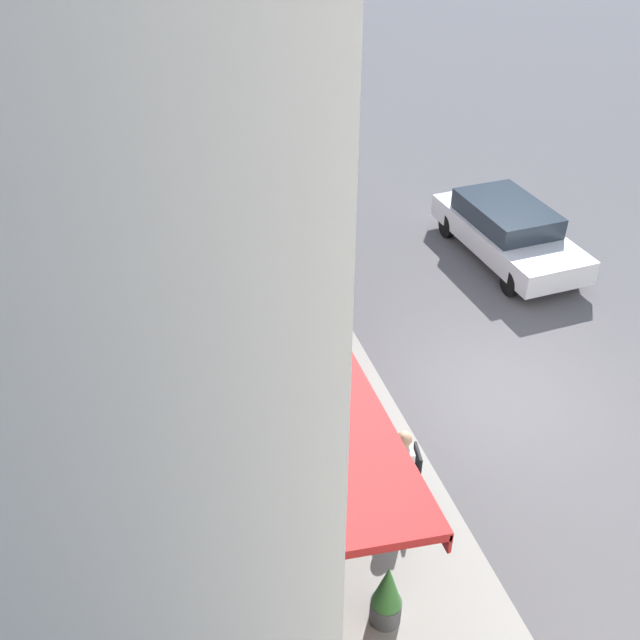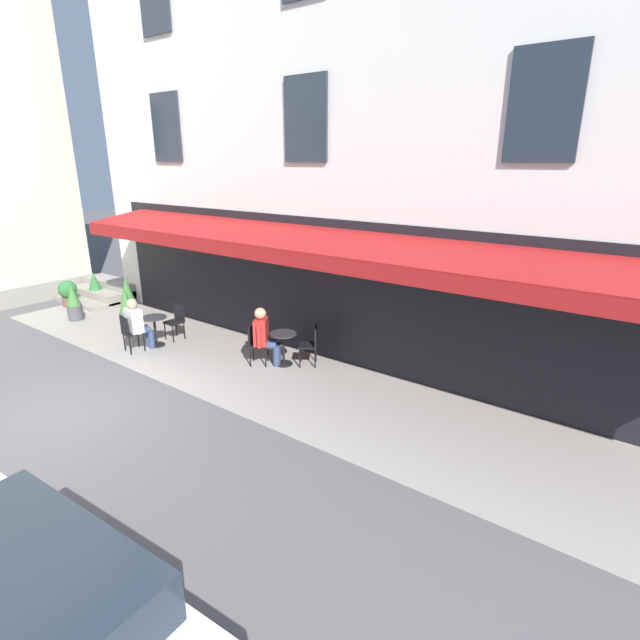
{
  "view_description": "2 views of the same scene",
  "coord_description": "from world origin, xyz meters",
  "px_view_note": "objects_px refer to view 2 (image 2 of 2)",
  "views": [
    {
      "loc": [
        8.38,
        -5.88,
        8.53
      ],
      "look_at": [
        -1.2,
        -2.94,
        1.46
      ],
      "focal_mm": 39.4,
      "sensor_mm": 36.0,
      "label": 1
    },
    {
      "loc": [
        -8.4,
        3.55,
        4.39
      ],
      "look_at": [
        -3.13,
        -3.5,
        1.48
      ],
      "focal_mm": 27.19,
      "sensor_mm": 36.0,
      "label": 2
    }
  ],
  "objects_px": {
    "cafe_table_mid_terrace": "(283,344)",
    "cafe_chair_black_back_row": "(312,342)",
    "cafe_chair_black_by_window": "(255,341)",
    "potted_plant_mid_terrace": "(68,292)",
    "potted_plant_entrance_left": "(95,287)",
    "seated_companion_in_white": "(137,323)",
    "potted_plant_by_steps": "(126,307)",
    "cafe_table_near_entrance": "(155,327)",
    "cafe_chair_black_near_door": "(176,318)",
    "potted_plant_under_sign": "(128,296)",
    "seated_patron_in_red": "(264,335)",
    "parked_car_white": "(4,623)",
    "cafe_chair_black_under_awning": "(129,331)",
    "potted_plant_entrance_right": "(74,303)"
  },
  "relations": [
    {
      "from": "cafe_table_near_entrance",
      "to": "potted_plant_mid_terrace",
      "type": "distance_m",
      "value": 5.18
    },
    {
      "from": "cafe_chair_black_under_awning",
      "to": "potted_plant_entrance_right",
      "type": "distance_m",
      "value": 3.54
    },
    {
      "from": "potted_plant_mid_terrace",
      "to": "parked_car_white",
      "type": "relative_size",
      "value": 0.19
    },
    {
      "from": "seated_companion_in_white",
      "to": "potted_plant_mid_terrace",
      "type": "relative_size",
      "value": 1.6
    },
    {
      "from": "seated_companion_in_white",
      "to": "potted_plant_mid_terrace",
      "type": "height_order",
      "value": "seated_companion_in_white"
    },
    {
      "from": "potted_plant_under_sign",
      "to": "cafe_chair_black_by_window",
      "type": "bearing_deg",
      "value": 175.65
    },
    {
      "from": "cafe_chair_black_under_awning",
      "to": "cafe_chair_black_near_door",
      "type": "distance_m",
      "value": 1.26
    },
    {
      "from": "cafe_table_mid_terrace",
      "to": "potted_plant_by_steps",
      "type": "distance_m",
      "value": 5.32
    },
    {
      "from": "cafe_chair_black_back_row",
      "to": "potted_plant_under_sign",
      "type": "xyz_separation_m",
      "value": [
        6.67,
        0.28,
        0.03
      ]
    },
    {
      "from": "cafe_table_mid_terrace",
      "to": "potted_plant_entrance_left",
      "type": "distance_m",
      "value": 8.35
    },
    {
      "from": "cafe_chair_black_under_awning",
      "to": "cafe_chair_black_by_window",
      "type": "distance_m",
      "value": 3.16
    },
    {
      "from": "cafe_chair_black_near_door",
      "to": "cafe_chair_black_back_row",
      "type": "relative_size",
      "value": 1.0
    },
    {
      "from": "cafe_chair_black_by_window",
      "to": "potted_plant_mid_terrace",
      "type": "xyz_separation_m",
      "value": [
        7.93,
        0.19,
        -0.1
      ]
    },
    {
      "from": "cafe_chair_black_near_door",
      "to": "seated_companion_in_white",
      "type": "bearing_deg",
      "value": 84.57
    },
    {
      "from": "potted_plant_by_steps",
      "to": "seated_companion_in_white",
      "type": "bearing_deg",
      "value": 154.69
    },
    {
      "from": "potted_plant_under_sign",
      "to": "potted_plant_mid_terrace",
      "type": "xyz_separation_m",
      "value": [
        2.31,
        0.62,
        -0.13
      ]
    },
    {
      "from": "cafe_table_near_entrance",
      "to": "cafe_chair_black_under_awning",
      "type": "relative_size",
      "value": 0.82
    },
    {
      "from": "seated_companion_in_white",
      "to": "cafe_chair_black_by_window",
      "type": "bearing_deg",
      "value": -159.56
    },
    {
      "from": "cafe_chair_black_near_door",
      "to": "seated_companion_in_white",
      "type": "relative_size",
      "value": 0.7
    },
    {
      "from": "potted_plant_by_steps",
      "to": "potted_plant_under_sign",
      "type": "bearing_deg",
      "value": -34.48
    },
    {
      "from": "cafe_table_mid_terrace",
      "to": "potted_plant_entrance_left",
      "type": "relative_size",
      "value": 0.79
    },
    {
      "from": "cafe_table_mid_terrace",
      "to": "potted_plant_entrance_left",
      "type": "xyz_separation_m",
      "value": [
        8.35,
        -0.29,
        -0.03
      ]
    },
    {
      "from": "seated_patron_in_red",
      "to": "potted_plant_entrance_left",
      "type": "height_order",
      "value": "seated_patron_in_red"
    },
    {
      "from": "cafe_chair_black_under_awning",
      "to": "seated_patron_in_red",
      "type": "height_order",
      "value": "seated_patron_in_red"
    },
    {
      "from": "cafe_chair_black_near_door",
      "to": "potted_plant_by_steps",
      "type": "bearing_deg",
      "value": 3.78
    },
    {
      "from": "seated_companion_in_white",
      "to": "potted_plant_entrance_left",
      "type": "relative_size",
      "value": 1.37
    },
    {
      "from": "cafe_chair_black_under_awning",
      "to": "potted_plant_entrance_left",
      "type": "relative_size",
      "value": 0.95
    },
    {
      "from": "cafe_table_near_entrance",
      "to": "parked_car_white",
      "type": "bearing_deg",
      "value": 136.58
    },
    {
      "from": "seated_companion_in_white",
      "to": "potted_plant_entrance_left",
      "type": "distance_m",
      "value": 5.26
    },
    {
      "from": "cafe_table_near_entrance",
      "to": "seated_companion_in_white",
      "type": "relative_size",
      "value": 0.58
    },
    {
      "from": "potted_plant_under_sign",
      "to": "cafe_chair_black_near_door",
      "type": "bearing_deg",
      "value": 171.11
    },
    {
      "from": "cafe_chair_black_near_door",
      "to": "seated_patron_in_red",
      "type": "bearing_deg",
      "value": -177.23
    },
    {
      "from": "cafe_table_mid_terrace",
      "to": "cafe_chair_black_back_row",
      "type": "relative_size",
      "value": 0.82
    },
    {
      "from": "cafe_chair_black_back_row",
      "to": "potted_plant_mid_terrace",
      "type": "bearing_deg",
      "value": 5.71
    },
    {
      "from": "cafe_chair_black_near_door",
      "to": "cafe_chair_black_back_row",
      "type": "height_order",
      "value": "same"
    },
    {
      "from": "cafe_chair_black_back_row",
      "to": "potted_plant_mid_terrace",
      "type": "distance_m",
      "value": 9.03
    },
    {
      "from": "seated_companion_in_white",
      "to": "potted_plant_entrance_right",
      "type": "distance_m",
      "value": 3.56
    },
    {
      "from": "potted_plant_mid_terrace",
      "to": "seated_patron_in_red",
      "type": "bearing_deg",
      "value": -177.81
    },
    {
      "from": "cafe_chair_black_near_door",
      "to": "potted_plant_under_sign",
      "type": "relative_size",
      "value": 0.77
    },
    {
      "from": "potted_plant_mid_terrace",
      "to": "potted_plant_entrance_right",
      "type": "relative_size",
      "value": 0.8
    },
    {
      "from": "cafe_chair_black_near_door",
      "to": "potted_plant_entrance_left",
      "type": "height_order",
      "value": "potted_plant_entrance_left"
    },
    {
      "from": "cafe_chair_black_back_row",
      "to": "parked_car_white",
      "type": "relative_size",
      "value": 0.21
    },
    {
      "from": "cafe_chair_black_near_door",
      "to": "seated_companion_in_white",
      "type": "height_order",
      "value": "seated_companion_in_white"
    },
    {
      "from": "cafe_chair_black_near_door",
      "to": "potted_plant_by_steps",
      "type": "xyz_separation_m",
      "value": [
        2.02,
        0.13,
        -0.02
      ]
    },
    {
      "from": "cafe_chair_black_under_awning",
      "to": "potted_plant_by_steps",
      "type": "distance_m",
      "value": 2.19
    },
    {
      "from": "cafe_table_near_entrance",
      "to": "potted_plant_by_steps",
      "type": "relative_size",
      "value": 0.7
    },
    {
      "from": "cafe_table_near_entrance",
      "to": "cafe_table_mid_terrace",
      "type": "distance_m",
      "value": 3.45
    },
    {
      "from": "cafe_chair_black_under_awning",
      "to": "cafe_chair_black_back_row",
      "type": "relative_size",
      "value": 1.0
    },
    {
      "from": "cafe_table_near_entrance",
      "to": "cafe_chair_black_under_awning",
      "type": "height_order",
      "value": "cafe_chair_black_under_awning"
    },
    {
      "from": "seated_companion_in_white",
      "to": "potted_plant_by_steps",
      "type": "distance_m",
      "value": 2.13
    }
  ]
}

